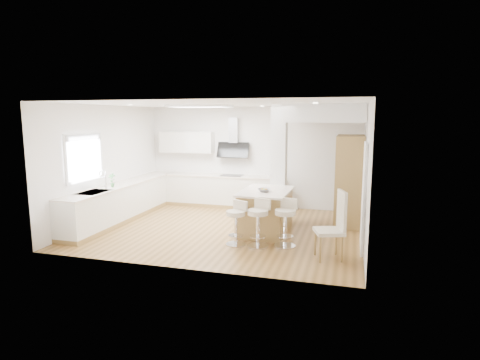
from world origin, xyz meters
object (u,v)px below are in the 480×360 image
(bar_stool_b, at_px, (258,220))
(dining_chair, at_px, (335,223))
(bar_stool_a, at_px, (236,221))
(bar_stool_c, at_px, (286,220))
(peninsula, at_px, (266,211))

(bar_stool_b, bearing_deg, dining_chair, 11.15)
(bar_stool_a, bearing_deg, bar_stool_c, 33.84)
(bar_stool_a, bearing_deg, dining_chair, 15.96)
(bar_stool_c, relative_size, dining_chair, 0.76)
(bar_stool_b, xyz_separation_m, bar_stool_c, (0.51, 0.14, 0.00))
(bar_stool_b, relative_size, bar_stool_c, 1.00)
(bar_stool_a, relative_size, bar_stool_b, 0.94)
(bar_stool_b, bearing_deg, bar_stool_a, -154.59)
(peninsula, height_order, dining_chair, dining_chair)
(peninsula, bearing_deg, bar_stool_a, -108.48)
(bar_stool_c, height_order, dining_chair, dining_chair)
(peninsula, xyz_separation_m, dining_chair, (1.55, -1.32, 0.19))
(bar_stool_a, height_order, bar_stool_c, bar_stool_c)
(bar_stool_b, distance_m, dining_chair, 1.51)
(peninsula, relative_size, dining_chair, 1.25)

